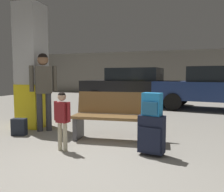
{
  "coord_description": "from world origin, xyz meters",
  "views": [
    {
      "loc": [
        1.36,
        -2.45,
        1.2
      ],
      "look_at": [
        0.14,
        1.3,
        0.85
      ],
      "focal_mm": 37.16,
      "sensor_mm": 36.0,
      "label": 1
    }
  ],
  "objects": [
    {
      "name": "bench",
      "position": [
        0.12,
        1.61,
        0.44
      ],
      "size": [
        1.64,
        0.67,
        0.89
      ],
      "color": "brown",
      "rests_on": "ground_plane"
    },
    {
      "name": "parked_car_near",
      "position": [
        2.34,
        6.33,
        0.81
      ],
      "size": [
        4.29,
        2.22,
        1.51
      ],
      "color": "navy",
      "rests_on": "ground_plane"
    },
    {
      "name": "structural_pillar",
      "position": [
        -2.06,
        2.08,
        1.39
      ],
      "size": [
        0.57,
        0.57,
        2.81
      ],
      "color": "yellow",
      "rests_on": "ground_plane"
    },
    {
      "name": "adult",
      "position": [
        -1.57,
        1.81,
        1.03
      ],
      "size": [
        0.47,
        0.39,
        1.67
      ],
      "color": "#38383D",
      "rests_on": "ground_plane"
    },
    {
      "name": "backpack_bright",
      "position": [
        0.87,
        0.97,
        0.77
      ],
      "size": [
        0.31,
        0.24,
        0.34
      ],
      "color": "#268CD8",
      "rests_on": "suitcase"
    },
    {
      "name": "backpack_dark_floor",
      "position": [
        -1.84,
        1.34,
        0.17
      ],
      "size": [
        0.31,
        0.25,
        0.34
      ],
      "color": "#1E232D",
      "rests_on": "ground_plane"
    },
    {
      "name": "parked_car_far",
      "position": [
        -0.83,
        7.06,
        0.81
      ],
      "size": [
        4.23,
        2.07,
        1.51
      ],
      "color": "black",
      "rests_on": "ground_plane"
    },
    {
      "name": "child",
      "position": [
        -0.51,
        0.74,
        0.58
      ],
      "size": [
        0.32,
        0.21,
        0.95
      ],
      "color": "beige",
      "rests_on": "ground_plane"
    },
    {
      "name": "suitcase",
      "position": [
        0.87,
        0.97,
        0.32
      ],
      "size": [
        0.41,
        0.29,
        0.6
      ],
      "color": "#191E33",
      "rests_on": "ground_plane"
    },
    {
      "name": "ground_plane",
      "position": [
        0.0,
        4.0,
        -0.05
      ],
      "size": [
        18.0,
        18.0,
        0.1
      ],
      "primitive_type": "cube",
      "color": "gray"
    },
    {
      "name": "garage_back_wall",
      "position": [
        0.0,
        12.86,
        1.4
      ],
      "size": [
        18.0,
        0.12,
        2.8
      ],
      "primitive_type": "cube",
      "color": "gray",
      "rests_on": "ground_plane"
    }
  ]
}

